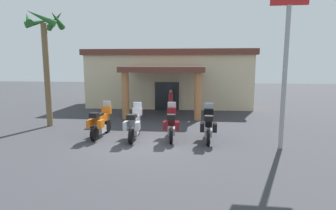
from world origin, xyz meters
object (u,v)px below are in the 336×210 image
object	(u,v)px
motel_building	(170,78)
motorcycle_black	(208,126)
pedestrian	(171,100)
roadside_sign	(287,35)
motorcycle_maroon	(171,124)
motorcycle_orange	(101,122)
palm_tree_roadside	(45,41)
motorcycle_silver	(134,124)

from	to	relation	value
motel_building	motorcycle_black	xyz separation A→B (m)	(2.95, -10.93, -1.61)
pedestrian	roadside_sign	bearing A→B (deg)	-80.23
motorcycle_maroon	roadside_sign	distance (m)	6.02
motorcycle_maroon	motorcycle_orange	bearing A→B (deg)	85.45
motorcycle_maroon	roadside_sign	size ratio (longest dim) A/B	0.33
motel_building	palm_tree_roadside	distance (m)	10.88
motel_building	motorcycle_silver	distance (m)	11.18
motorcycle_orange	motorcycle_silver	xyz separation A→B (m)	(1.68, -0.21, 0.00)
motorcycle_silver	palm_tree_roadside	xyz separation A→B (m)	(-5.33, 2.11, 3.97)
motel_building	roadside_sign	bearing A→B (deg)	-64.81
motorcycle_orange	palm_tree_roadside	xyz separation A→B (m)	(-3.65, 1.90, 3.97)
motorcycle_orange	motorcycle_maroon	world-z (taller)	same
motorcycle_orange	palm_tree_roadside	world-z (taller)	palm_tree_roadside
motel_building	motorcycle_orange	distance (m)	11.16
motorcycle_black	palm_tree_roadside	world-z (taller)	palm_tree_roadside
motorcycle_orange	motorcycle_maroon	xyz separation A→B (m)	(3.35, 0.03, 0.00)
motel_building	motorcycle_orange	world-z (taller)	motel_building
motorcycle_black	pedestrian	xyz separation A→B (m)	(-2.43, 6.61, 0.27)
motorcycle_orange	roadside_sign	world-z (taller)	roadside_sign
motorcycle_orange	motel_building	bearing A→B (deg)	-8.86
motorcycle_silver	motorcycle_maroon	size ratio (longest dim) A/B	1.00
pedestrian	roadside_sign	world-z (taller)	roadside_sign
palm_tree_roadside	roadside_sign	distance (m)	11.91
motorcycle_silver	pedestrian	bearing A→B (deg)	-10.58
motel_building	roadside_sign	xyz separation A→B (m)	(5.86, -11.70, 2.20)
motorcycle_orange	motorcycle_maroon	size ratio (longest dim) A/B	1.00
motorcycle_silver	palm_tree_roadside	distance (m)	6.97
motorcycle_black	pedestrian	distance (m)	7.05
motorcycle_orange	motorcycle_silver	world-z (taller)	same
palm_tree_roadside	motorcycle_maroon	bearing A→B (deg)	-14.93
motorcycle_black	roadside_sign	size ratio (longest dim) A/B	0.33
motorcycle_orange	pedestrian	size ratio (longest dim) A/B	1.32
motel_building	motorcycle_silver	bearing A→B (deg)	-93.47
pedestrian	motorcycle_silver	bearing A→B (deg)	-123.89
motorcycle_maroon	roadside_sign	world-z (taller)	roadside_sign
roadside_sign	palm_tree_roadside	bearing A→B (deg)	166.60
palm_tree_roadside	motorcycle_black	bearing A→B (deg)	-12.92
palm_tree_roadside	motel_building	bearing A→B (deg)	57.36
motorcycle_silver	roadside_sign	xyz separation A→B (m)	(6.26, -0.65, 3.81)
motorcycle_black	pedestrian	bearing A→B (deg)	21.66
pedestrian	roadside_sign	distance (m)	9.77
motorcycle_silver	palm_tree_roadside	bearing A→B (deg)	65.61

